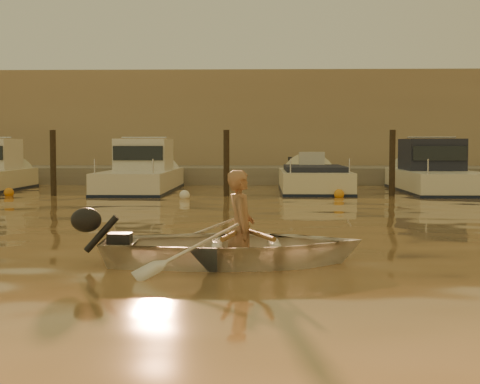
{
  "coord_description": "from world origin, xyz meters",
  "views": [
    {
      "loc": [
        0.89,
        -8.44,
        1.57
      ],
      "look_at": [
        0.51,
        4.11,
        0.75
      ],
      "focal_mm": 55.0,
      "sensor_mm": 36.0,
      "label": 1
    }
  ],
  "objects_px": {
    "moored_boat_4": "(435,173)",
    "waterfront_building": "(244,127)",
    "person": "(241,229)",
    "moored_boat_3": "(314,185)",
    "dinghy": "(233,246)",
    "moored_boat_2": "(141,172)"
  },
  "relations": [
    {
      "from": "person",
      "to": "moored_boat_4",
      "type": "height_order",
      "value": "moored_boat_4"
    },
    {
      "from": "moored_boat_3",
      "to": "dinghy",
      "type": "bearing_deg",
      "value": -97.99
    },
    {
      "from": "moored_boat_2",
      "to": "waterfront_building",
      "type": "distance_m",
      "value": 11.58
    },
    {
      "from": "person",
      "to": "moored_boat_3",
      "type": "bearing_deg",
      "value": -10.42
    },
    {
      "from": "moored_boat_2",
      "to": "moored_boat_3",
      "type": "relative_size",
      "value": 1.16
    },
    {
      "from": "moored_boat_4",
      "to": "waterfront_building",
      "type": "height_order",
      "value": "waterfront_building"
    },
    {
      "from": "moored_boat_2",
      "to": "moored_boat_4",
      "type": "bearing_deg",
      "value": 0.0
    },
    {
      "from": "waterfront_building",
      "to": "moored_boat_2",
      "type": "bearing_deg",
      "value": -106.05
    },
    {
      "from": "moored_boat_3",
      "to": "moored_boat_4",
      "type": "bearing_deg",
      "value": 0.0
    },
    {
      "from": "moored_boat_4",
      "to": "waterfront_building",
      "type": "xyz_separation_m",
      "value": [
        -6.61,
        11.0,
        1.77
      ]
    },
    {
      "from": "person",
      "to": "moored_boat_4",
      "type": "relative_size",
      "value": 0.22
    },
    {
      "from": "dinghy",
      "to": "moored_boat_4",
      "type": "xyz_separation_m",
      "value": [
        6.1,
        14.89,
        0.39
      ]
    },
    {
      "from": "moored_boat_4",
      "to": "person",
      "type": "bearing_deg",
      "value": -111.96
    },
    {
      "from": "dinghy",
      "to": "moored_boat_2",
      "type": "xyz_separation_m",
      "value": [
        -3.67,
        14.89,
        0.39
      ]
    },
    {
      "from": "moored_boat_4",
      "to": "waterfront_building",
      "type": "relative_size",
      "value": 0.15
    },
    {
      "from": "person",
      "to": "waterfront_building",
      "type": "xyz_separation_m",
      "value": [
        -0.61,
        25.89,
        1.93
      ]
    },
    {
      "from": "dinghy",
      "to": "waterfront_building",
      "type": "xyz_separation_m",
      "value": [
        -0.51,
        25.89,
        2.17
      ]
    },
    {
      "from": "dinghy",
      "to": "waterfront_building",
      "type": "bearing_deg",
      "value": -1.68
    },
    {
      "from": "dinghy",
      "to": "moored_boat_3",
      "type": "relative_size",
      "value": 0.54
    },
    {
      "from": "moored_boat_3",
      "to": "moored_boat_4",
      "type": "relative_size",
      "value": 0.89
    },
    {
      "from": "dinghy",
      "to": "person",
      "type": "bearing_deg",
      "value": -90.0
    },
    {
      "from": "dinghy",
      "to": "moored_boat_2",
      "type": "relative_size",
      "value": 0.47
    }
  ]
}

